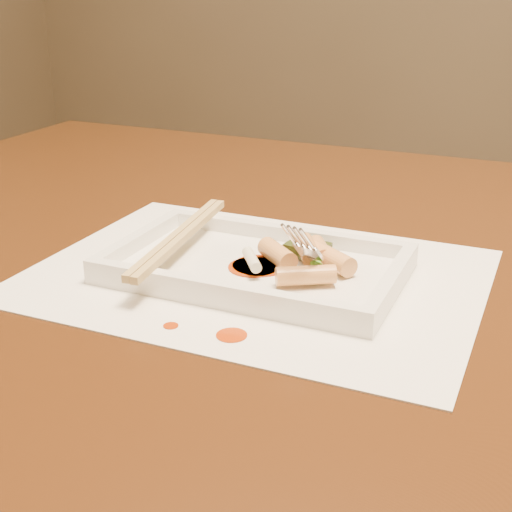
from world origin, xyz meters
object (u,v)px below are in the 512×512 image
at_px(plate_base, 256,270).
at_px(chopstick_a, 176,236).
at_px(placemat, 256,275).
at_px(fork, 340,191).
at_px(table, 371,355).

xyz_separation_m(plate_base, chopstick_a, (-0.08, 0.00, 0.02)).
distance_m(placemat, fork, 0.11).
xyz_separation_m(table, fork, (-0.02, -0.06, 0.18)).
relative_size(table, chopstick_a, 6.53).
distance_m(placemat, chopstick_a, 0.09).
bearing_deg(placemat, table, 39.40).
bearing_deg(placemat, fork, 14.42).
relative_size(placemat, fork, 2.86).
distance_m(placemat, plate_base, 0.00).
xyz_separation_m(table, chopstick_a, (-0.17, -0.08, 0.13)).
xyz_separation_m(table, plate_base, (-0.09, -0.08, 0.11)).
height_order(plate_base, chopstick_a, chopstick_a).
bearing_deg(fork, chopstick_a, -173.25).
relative_size(plate_base, chopstick_a, 1.21).
distance_m(plate_base, chopstick_a, 0.08).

